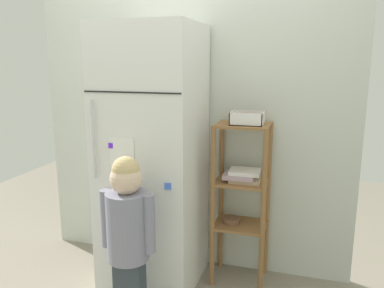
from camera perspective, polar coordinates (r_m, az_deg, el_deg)
The scene contains 6 objects.
ground_plane at distance 3.02m, azimuth -2.33°, elevation -19.65°, with size 6.00×6.00×0.00m, color gray.
kitchen_wall_back at distance 2.94m, azimuth -0.19°, elevation 3.89°, with size 2.44×0.03×2.33m, color silver.
refrigerator at distance 2.73m, azimuth -5.76°, elevation -2.20°, with size 0.65×0.67×1.83m.
child_standing at distance 2.35m, azimuth -9.44°, elevation -11.78°, with size 0.34×0.25×1.06m.
pantry_shelf_unit at distance 2.78m, azimuth 7.23°, elevation -6.72°, with size 0.38×0.31×1.17m.
fruit_bin at distance 2.64m, azimuth 8.29°, elevation 3.62°, with size 0.22×0.16×0.09m.
Camera 1 is at (0.85, -2.41, 1.59)m, focal length 36.21 mm.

